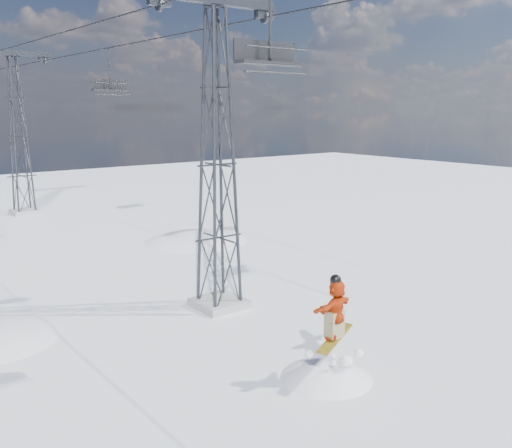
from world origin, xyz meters
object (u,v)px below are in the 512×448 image
object	(u,v)px
lift_tower_near	(218,166)
lift_chair_near	(269,55)
lift_tower_far	(19,138)
snowboarder_jump	(325,429)

from	to	relation	value
lift_tower_near	lift_chair_near	size ratio (longest dim) A/B	4.64
lift_tower_far	lift_chair_near	distance (m)	30.92
lift_tower_near	snowboarder_jump	world-z (taller)	lift_tower_near
lift_tower_near	lift_chair_near	bearing A→B (deg)	-111.26
snowboarder_jump	lift_chair_near	distance (m)	10.64
lift_tower_far	snowboarder_jump	world-z (taller)	lift_tower_far
lift_tower_far	snowboarder_jump	xyz separation A→B (m)	(-0.92, -31.76, -7.10)
lift_tower_near	lift_chair_near	distance (m)	6.96
lift_chair_near	snowboarder_jump	bearing A→B (deg)	-40.92
snowboarder_jump	lift_chair_near	xyz separation A→B (m)	(-1.28, 1.11, 10.51)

